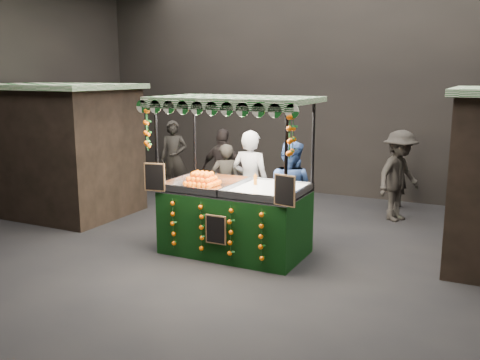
% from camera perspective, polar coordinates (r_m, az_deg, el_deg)
% --- Properties ---
extents(ground, '(12.00, 12.00, 0.00)m').
position_cam_1_polar(ground, '(8.26, -1.11, -8.41)').
color(ground, black).
rests_on(ground, ground).
extents(market_hall, '(12.10, 10.10, 5.05)m').
position_cam_1_polar(market_hall, '(7.79, -1.21, 15.70)').
color(market_hall, black).
rests_on(market_hall, ground).
extents(neighbour_stall_left, '(3.00, 2.20, 2.60)m').
position_cam_1_polar(neighbour_stall_left, '(11.32, -18.90, 3.21)').
color(neighbour_stall_left, black).
rests_on(neighbour_stall_left, ground).
extents(juice_stall, '(2.53, 1.49, 2.45)m').
position_cam_1_polar(juice_stall, '(8.27, -0.58, -2.86)').
color(juice_stall, black).
rests_on(juice_stall, ground).
extents(vendor_grey, '(0.69, 0.46, 1.85)m').
position_cam_1_polar(vendor_grey, '(9.18, 1.13, -0.38)').
color(vendor_grey, gray).
rests_on(vendor_grey, ground).
extents(vendor_blue, '(0.89, 0.73, 1.73)m').
position_cam_1_polar(vendor_blue, '(8.83, 5.35, -1.31)').
color(vendor_blue, navy).
rests_on(vendor_blue, ground).
extents(shopper_0, '(0.74, 0.62, 1.74)m').
position_cam_1_polar(shopper_0, '(12.43, -7.16, 2.37)').
color(shopper_0, black).
rests_on(shopper_0, ground).
extents(shopper_2, '(1.00, 0.43, 1.70)m').
position_cam_1_polar(shopper_2, '(10.83, -1.80, 1.03)').
color(shopper_2, black).
rests_on(shopper_2, ground).
extents(shopper_3, '(1.07, 1.30, 1.75)m').
position_cam_1_polar(shopper_3, '(10.59, 16.73, 0.44)').
color(shopper_3, '#2B2723').
rests_on(shopper_3, ground).
extents(shopper_4, '(0.94, 0.81, 1.63)m').
position_cam_1_polar(shopper_4, '(12.22, -13.69, 1.73)').
color(shopper_4, '#2C2824').
rests_on(shopper_4, ground).
extents(shopper_6, '(0.43, 0.62, 1.62)m').
position_cam_1_polar(shopper_6, '(11.53, 16.53, 0.98)').
color(shopper_6, '#282320').
rests_on(shopper_6, ground).
extents(shopper_7, '(0.66, 0.62, 1.51)m').
position_cam_1_polar(shopper_7, '(10.04, -1.56, -0.35)').
color(shopper_7, '#2B2723').
rests_on(shopper_7, ground).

